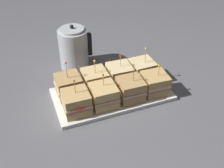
# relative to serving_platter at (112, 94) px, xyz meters

# --- Properties ---
(ground_plane) EXTENTS (6.00, 6.00, 0.00)m
(ground_plane) POSITION_rel_serving_platter_xyz_m (0.00, 0.00, -0.01)
(ground_plane) COLOR slate
(serving_platter) EXTENTS (0.55, 0.28, 0.02)m
(serving_platter) POSITION_rel_serving_platter_xyz_m (0.00, 0.00, 0.00)
(serving_platter) COLOR white
(serving_platter) RESTS_ON ground_plane
(sandwich_front_far_left) EXTENTS (0.12, 0.12, 0.16)m
(sandwich_front_far_left) POSITION_rel_serving_platter_xyz_m (-0.19, -0.07, 0.06)
(sandwich_front_far_left) COLOR tan
(sandwich_front_far_left) RESTS_ON serving_platter
(sandwich_front_center_left) EXTENTS (0.12, 0.12, 0.16)m
(sandwich_front_center_left) POSITION_rel_serving_platter_xyz_m (-0.06, -0.07, 0.06)
(sandwich_front_center_left) COLOR tan
(sandwich_front_center_left) RESTS_ON serving_platter
(sandwich_front_center_right) EXTENTS (0.12, 0.12, 0.16)m
(sandwich_front_center_right) POSITION_rel_serving_platter_xyz_m (0.07, -0.07, 0.06)
(sandwich_front_center_right) COLOR tan
(sandwich_front_center_right) RESTS_ON serving_platter
(sandwich_front_far_right) EXTENTS (0.12, 0.12, 0.16)m
(sandwich_front_far_right) POSITION_rel_serving_platter_xyz_m (0.19, -0.06, 0.06)
(sandwich_front_far_right) COLOR tan
(sandwich_front_far_right) RESTS_ON serving_platter
(sandwich_back_far_left) EXTENTS (0.12, 0.12, 0.18)m
(sandwich_back_far_left) POSITION_rel_serving_platter_xyz_m (-0.19, 0.06, 0.06)
(sandwich_back_far_left) COLOR tan
(sandwich_back_far_left) RESTS_ON serving_platter
(sandwich_back_center_left) EXTENTS (0.12, 0.12, 0.17)m
(sandwich_back_center_left) POSITION_rel_serving_platter_xyz_m (-0.06, 0.06, 0.06)
(sandwich_back_center_left) COLOR #DBB77A
(sandwich_back_center_left) RESTS_ON serving_platter
(sandwich_back_center_right) EXTENTS (0.12, 0.12, 0.16)m
(sandwich_back_center_right) POSITION_rel_serving_platter_xyz_m (0.06, 0.06, 0.06)
(sandwich_back_center_right) COLOR beige
(sandwich_back_center_right) RESTS_ON serving_platter
(sandwich_back_far_right) EXTENTS (0.12, 0.12, 0.18)m
(sandwich_back_far_right) POSITION_rel_serving_platter_xyz_m (0.19, 0.06, 0.06)
(sandwich_back_far_right) COLOR beige
(sandwich_back_far_right) RESTS_ON serving_platter
(kettle_steel) EXTENTS (0.18, 0.16, 0.25)m
(kettle_steel) POSITION_rel_serving_platter_xyz_m (-0.10, 0.32, 0.10)
(kettle_steel) COLOR #B7BABF
(kettle_steel) RESTS_ON ground_plane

